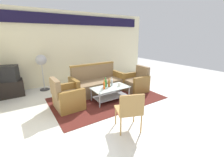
# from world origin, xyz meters

# --- Properties ---
(ground_plane) EXTENTS (14.00, 14.00, 0.00)m
(ground_plane) POSITION_xyz_m (0.00, 0.00, 0.00)
(ground_plane) COLOR white
(wall_back) EXTENTS (6.52, 0.19, 2.80)m
(wall_back) POSITION_xyz_m (0.00, 3.05, 1.48)
(wall_back) COLOR beige
(wall_back) RESTS_ON ground
(rug) EXTENTS (3.26, 2.04, 0.01)m
(rug) POSITION_xyz_m (-0.09, 0.71, 0.01)
(rug) COLOR #511E19
(rug) RESTS_ON ground
(couch) EXTENTS (1.82, 0.78, 0.96)m
(couch) POSITION_xyz_m (-0.08, 1.33, 0.32)
(couch) COLOR #7F6647
(couch) RESTS_ON rug
(armchair_left) EXTENTS (0.72, 0.78, 0.85)m
(armchair_left) POSITION_xyz_m (-1.31, 0.74, 0.29)
(armchair_left) COLOR #7F6647
(armchair_left) RESTS_ON rug
(armchair_right) EXTENTS (0.73, 0.79, 0.85)m
(armchair_right) POSITION_xyz_m (1.13, 0.73, 0.29)
(armchair_right) COLOR #7F6647
(armchair_right) RESTS_ON rug
(coffee_table) EXTENTS (1.10, 0.60, 0.40)m
(coffee_table) POSITION_xyz_m (-0.07, 0.54, 0.27)
(coffee_table) COLOR silver
(coffee_table) RESTS_ON rug
(bottle_brown) EXTENTS (0.07, 0.07, 0.27)m
(bottle_brown) POSITION_xyz_m (-0.08, 0.60, 0.51)
(bottle_brown) COLOR brown
(bottle_brown) RESTS_ON coffee_table
(bottle_green) EXTENTS (0.08, 0.08, 0.28)m
(bottle_green) POSITION_xyz_m (-0.16, 0.67, 0.52)
(bottle_green) COLOR #2D8C38
(bottle_green) RESTS_ON coffee_table
(bottle_clear) EXTENTS (0.06, 0.06, 0.26)m
(bottle_clear) POSITION_xyz_m (0.06, 0.67, 0.51)
(bottle_clear) COLOR silver
(bottle_clear) RESTS_ON coffee_table
(bottle_orange) EXTENTS (0.06, 0.06, 0.28)m
(bottle_orange) POSITION_xyz_m (-0.29, 0.52, 0.52)
(bottle_orange) COLOR #D85919
(bottle_orange) RESTS_ON coffee_table
(cup) EXTENTS (0.08, 0.08, 0.10)m
(cup) POSITION_xyz_m (0.22, 0.50, 0.46)
(cup) COLOR silver
(cup) RESTS_ON coffee_table
(tv_stand) EXTENTS (0.80, 0.50, 0.52)m
(tv_stand) POSITION_xyz_m (-2.60, 2.55, 0.26)
(tv_stand) COLOR black
(tv_stand) RESTS_ON ground
(television) EXTENTS (0.70, 0.60, 0.48)m
(television) POSITION_xyz_m (-2.60, 2.55, 0.76)
(television) COLOR black
(television) RESTS_ON tv_stand
(pedestal_fan) EXTENTS (0.36, 0.36, 1.27)m
(pedestal_fan) POSITION_xyz_m (-1.57, 2.60, 1.01)
(pedestal_fan) COLOR #2D2D33
(pedestal_fan) RESTS_ON ground
(wicker_chair) EXTENTS (0.62, 0.62, 0.84)m
(wicker_chair) POSITION_xyz_m (-0.57, -0.95, 0.49)
(wicker_chair) COLOR #AD844C
(wicker_chair) RESTS_ON ground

